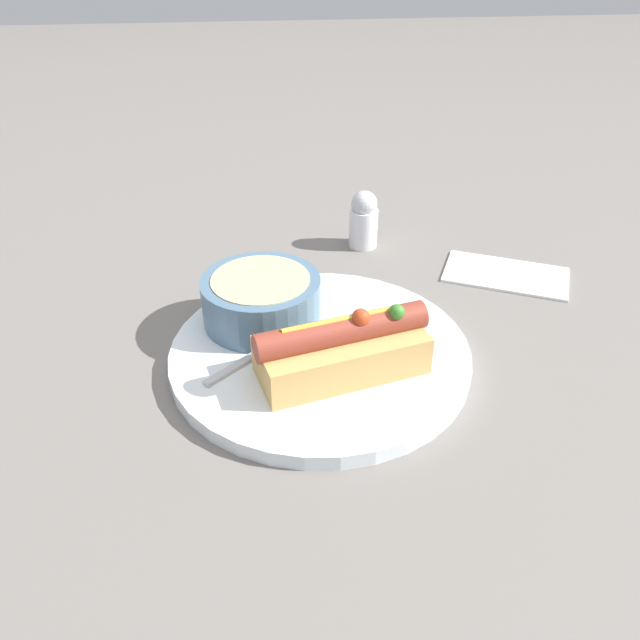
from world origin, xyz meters
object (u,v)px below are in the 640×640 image
Objects in this scene: spoon at (294,330)px; salt_shaker at (364,220)px; hot_dog at (342,348)px; soup_bowl at (261,298)px.

salt_shaker reaches higher than spoon.
hot_dog reaches higher than salt_shaker.
hot_dog is at bearing -103.65° from salt_shaker.
hot_dog is 2.17× the size of salt_shaker.
spoon is at bearing 107.06° from hot_dog.
spoon is (-0.04, 0.06, -0.02)m from hot_dog.
hot_dog is 0.27m from salt_shaker.
spoon is at bearing -43.08° from soup_bowl.
hot_dog reaches higher than spoon.
spoon is 1.69× the size of salt_shaker.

